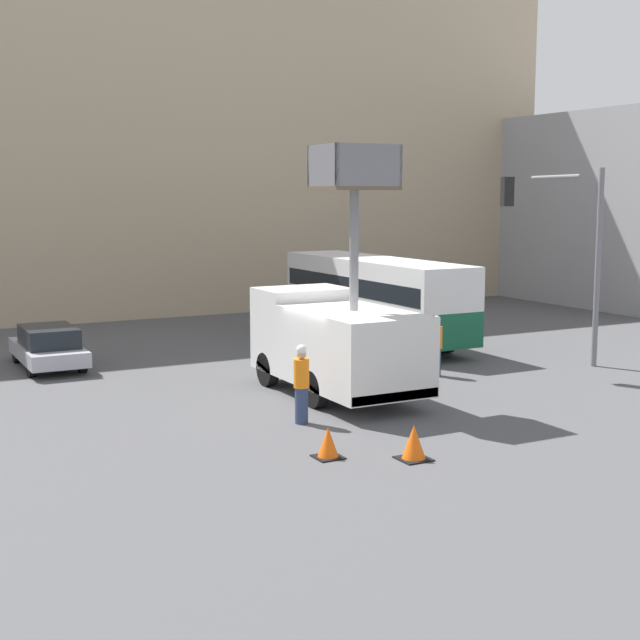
% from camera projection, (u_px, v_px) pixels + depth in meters
% --- Properties ---
extents(ground_plane, '(120.00, 120.00, 0.00)m').
position_uv_depth(ground_plane, '(339.00, 401.00, 24.01)').
color(ground_plane, '#4C4C4F').
extents(building_backdrop_far, '(44.00, 10.00, 16.98)m').
position_uv_depth(building_backdrop_far, '(110.00, 132.00, 42.84)').
color(building_backdrop_far, tan).
rests_on(building_backdrop_far, ground_plane).
extents(utility_truck, '(2.56, 6.03, 6.78)m').
position_uv_depth(utility_truck, '(336.00, 338.00, 24.40)').
color(utility_truck, silver).
rests_on(utility_truck, ground_plane).
extents(city_bus, '(2.43, 10.02, 3.15)m').
position_uv_depth(city_bus, '(375.00, 293.00, 33.29)').
color(city_bus, '#145638').
rests_on(city_bus, ground_plane).
extents(traffic_light_pole, '(3.34, 3.09, 6.35)m').
position_uv_depth(traffic_light_pole, '(567.00, 234.00, 28.03)').
color(traffic_light_pole, slate).
rests_on(traffic_light_pole, ground_plane).
extents(road_worker_near_truck, '(0.38, 0.38, 1.94)m').
position_uv_depth(road_worker_near_truck, '(301.00, 384.00, 21.52)').
color(road_worker_near_truck, navy).
rests_on(road_worker_near_truck, ground_plane).
extents(road_worker_directing, '(0.38, 0.38, 1.87)m').
position_uv_depth(road_worker_directing, '(436.00, 346.00, 27.19)').
color(road_worker_directing, navy).
rests_on(road_worker_directing, ground_plane).
extents(traffic_cone_near_truck, '(0.65, 0.65, 0.75)m').
position_uv_depth(traffic_cone_near_truck, '(414.00, 443.00, 18.66)').
color(traffic_cone_near_truck, black).
rests_on(traffic_cone_near_truck, ground_plane).
extents(traffic_cone_mid_road, '(0.58, 0.58, 0.67)m').
position_uv_depth(traffic_cone_mid_road, '(328.00, 443.00, 18.79)').
color(traffic_cone_mid_road, black).
rests_on(traffic_cone_mid_road, ground_plane).
extents(parked_car_curbside, '(1.78, 4.27, 1.35)m').
position_uv_depth(parked_car_curbside, '(48.00, 347.00, 28.46)').
color(parked_car_curbside, '#A8A8B2').
rests_on(parked_car_curbside, ground_plane).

